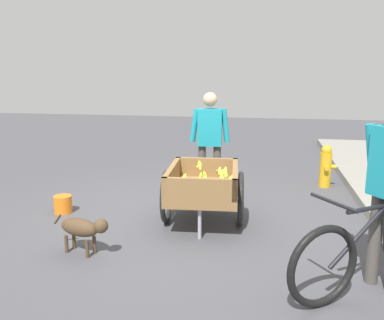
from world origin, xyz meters
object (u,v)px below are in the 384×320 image
Objects in this scene: dog at (83,228)px; plastic_bucket at (63,204)px; fire_hydrant at (326,166)px; fruit_cart at (203,188)px; vendor_person at (210,136)px; bicycle at (372,252)px.

plastic_bucket is at bearing -143.12° from dog.
fire_hydrant is (-2.99, 2.66, 0.06)m from dog.
fruit_cart is 2.55× the size of fire_hydrant.
plastic_bucket is (-0.02, -1.83, -0.33)m from fruit_cart.
plastic_bucket is at bearing -90.75° from fruit_cart.
dog is 4.00m from fire_hydrant.
vendor_person reaches higher than fire_hydrant.
vendor_person reaches higher than dog.
plastic_bucket is at bearing -61.09° from fire_hydrant.
fire_hydrant reaches higher than plastic_bucket.
bicycle is at bearing 85.04° from dog.
fruit_cart is 7.49× the size of plastic_bucket.
vendor_person reaches higher than bicycle.
fire_hydrant is at bearing 139.87° from fruit_cart.
dog is (-0.23, -2.61, -0.08)m from bicycle.
plastic_bucket is at bearing -110.83° from bicycle.
fruit_cart is 1.14× the size of vendor_person.
vendor_person is 1.08× the size of bicycle.
fruit_cart is at bearing -40.13° from fire_hydrant.
fruit_cart reaches higher than dog.
dog is (1.05, -1.03, -0.17)m from fruit_cart.
fruit_cart is at bearing 89.25° from plastic_bucket.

